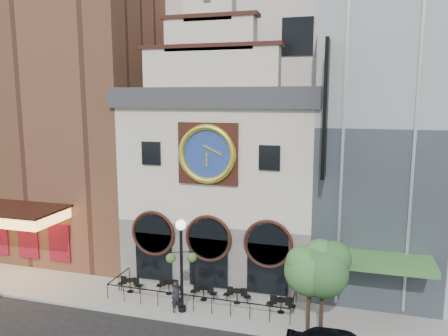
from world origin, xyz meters
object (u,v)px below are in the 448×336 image
at_px(bistro_3, 237,295).
at_px(tree_left, 324,268).
at_px(tree_right, 311,267).
at_px(bistro_2, 204,292).
at_px(lamppost, 181,255).
at_px(pedestrian, 177,297).
at_px(bistro_0, 130,284).
at_px(bistro_1, 169,286).
at_px(bistro_4, 281,304).

relative_size(bistro_3, tree_left, 0.32).
bearing_deg(bistro_3, tree_right, -28.91).
xyz_separation_m(bistro_2, lamppost, (-0.69, -1.62, 2.75)).
relative_size(bistro_3, pedestrian, 0.93).
xyz_separation_m(bistro_0, bistro_3, (6.57, 0.37, 0.00)).
distance_m(bistro_1, bistro_2, 2.25).
bearing_deg(bistro_4, tree_right, -49.39).
bearing_deg(bistro_2, pedestrian, -118.77).
distance_m(bistro_3, pedestrian, 3.50).
xyz_separation_m(bistro_4, pedestrian, (-5.50, -1.50, 0.39)).
bearing_deg(lamppost, bistro_4, -6.79).
bearing_deg(lamppost, bistro_1, 109.61).
height_order(pedestrian, tree_left, tree_left).
relative_size(pedestrian, tree_right, 0.35).
distance_m(bistro_2, bistro_3, 1.97).
bearing_deg(bistro_2, bistro_1, 175.82).
height_order(bistro_1, bistro_2, same).
xyz_separation_m(bistro_0, bistro_4, (9.15, -0.03, 0.00)).
bearing_deg(pedestrian, bistro_2, 13.14).
xyz_separation_m(bistro_3, bistro_4, (2.58, -0.40, 0.00)).
xyz_separation_m(bistro_0, bistro_2, (4.61, 0.22, 0.00)).
distance_m(bistro_1, bistro_3, 4.20).
relative_size(bistro_0, bistro_3, 1.00).
bearing_deg(bistro_4, pedestrian, -164.79).
bearing_deg(tree_right, tree_left, -2.71).
height_order(tree_left, tree_right, tree_right).
bearing_deg(tree_left, bistro_3, 154.00).
bearing_deg(tree_right, bistro_2, 160.50).
relative_size(lamppost, tree_left, 1.07).
height_order(bistro_0, tree_left, tree_left).
bearing_deg(pedestrian, bistro_0, 109.24).
distance_m(pedestrian, tree_right, 7.69).
bearing_deg(bistro_0, tree_right, -10.35).
bearing_deg(tree_left, bistro_4, 139.25).
relative_size(bistro_0, bistro_2, 1.00).
relative_size(bistro_1, tree_right, 0.32).
distance_m(bistro_0, tree_left, 12.03).
distance_m(bistro_3, bistro_4, 2.61).
xyz_separation_m(bistro_1, bistro_3, (4.20, -0.02, 0.00)).
relative_size(bistro_1, bistro_2, 1.00).
bearing_deg(tree_left, lamppost, 175.36).
height_order(bistro_3, bistro_4, same).
bearing_deg(tree_left, bistro_0, 170.06).
bearing_deg(pedestrian, lamppost, -21.93).
xyz_separation_m(bistro_3, tree_right, (4.25, -2.35, 3.12)).
bearing_deg(tree_left, tree_right, 177.29).
xyz_separation_m(bistro_1, lamppost, (1.55, -1.78, 2.75)).
height_order(pedestrian, tree_right, tree_right).
bearing_deg(tree_right, bistro_0, 169.65).
height_order(bistro_3, tree_right, tree_right).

